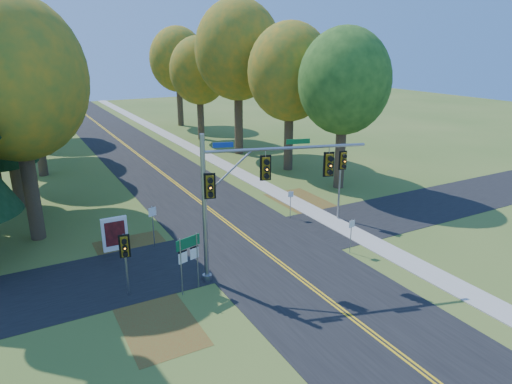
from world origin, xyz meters
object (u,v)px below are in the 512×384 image
east_signal_pole (342,168)px  traffic_mast (246,187)px  info_kiosk (115,234)px  route_sign_cluster (189,253)px

east_signal_pole → traffic_mast: bearing=-143.9°
traffic_mast → info_kiosk: (-5.14, 6.45, -3.80)m
traffic_mast → east_signal_pole: (9.12, 3.96, -1.17)m
route_sign_cluster → info_kiosk: size_ratio=1.44×
traffic_mast → route_sign_cluster: bearing=-164.5°
traffic_mast → east_signal_pole: bearing=40.0°
east_signal_pole → info_kiosk: east_signal_pole is taller
east_signal_pole → route_sign_cluster: size_ratio=1.66×
east_signal_pole → info_kiosk: (-14.26, 2.49, -2.63)m
traffic_mast → info_kiosk: traffic_mast is taller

